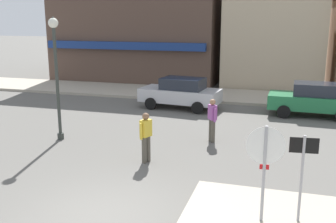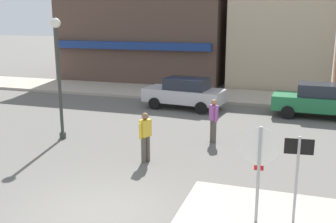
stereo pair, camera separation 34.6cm
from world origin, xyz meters
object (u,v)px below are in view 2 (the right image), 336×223
object	(u,v)px
stop_sign	(259,162)
one_way_sign	(297,171)
parked_car_nearest	(185,93)
pedestrian_crossing_near	(213,119)
pedestrian_crossing_far	(145,136)
parked_car_second	(319,100)
lamp_post	(58,61)

from	to	relation	value
stop_sign	one_way_sign	size ratio (longest dim) A/B	1.10
parked_car_nearest	pedestrian_crossing_near	world-z (taller)	pedestrian_crossing_near
one_way_sign	pedestrian_crossing_far	size ratio (longest dim) A/B	1.30
parked_car_nearest	pedestrian_crossing_far	world-z (taller)	pedestrian_crossing_far
stop_sign	parked_car_second	world-z (taller)	stop_sign
lamp_post	pedestrian_crossing_near	bearing A→B (deg)	13.67
one_way_sign	parked_car_second	xyz separation A→B (m)	(0.91, 10.74, -0.52)
one_way_sign	parked_car_nearest	world-z (taller)	one_way_sign
parked_car_second	lamp_post	bearing A→B (deg)	-145.07
parked_car_second	pedestrian_crossing_far	distance (m)	9.61
one_way_sign	pedestrian_crossing_far	bearing A→B (deg)	148.06
stop_sign	pedestrian_crossing_near	distance (m)	6.16
pedestrian_crossing_near	pedestrian_crossing_far	xyz separation A→B (m)	(-1.62, -2.70, 0.00)
pedestrian_crossing_far	pedestrian_crossing_near	bearing A→B (deg)	59.06
parked_car_nearest	one_way_sign	bearing A→B (deg)	-62.78
parked_car_second	pedestrian_crossing_far	xyz separation A→B (m)	(-5.46, -7.91, 0.06)
parked_car_nearest	pedestrian_crossing_far	size ratio (longest dim) A/B	2.59
parked_car_second	parked_car_nearest	bearing A→B (deg)	-178.60
stop_sign	parked_car_nearest	world-z (taller)	stop_sign
pedestrian_crossing_far	stop_sign	bearing A→B (deg)	-38.90
one_way_sign	pedestrian_crossing_far	distance (m)	5.37
stop_sign	parked_car_second	size ratio (longest dim) A/B	0.57
one_way_sign	parked_car_nearest	xyz separation A→B (m)	(-5.44, 10.58, -0.52)
lamp_post	parked_car_nearest	bearing A→B (deg)	64.71
stop_sign	pedestrian_crossing_far	bearing A→B (deg)	141.10
pedestrian_crossing_far	lamp_post	bearing A→B (deg)	160.94
pedestrian_crossing_far	one_way_sign	bearing A→B (deg)	-31.94
pedestrian_crossing_near	stop_sign	bearing A→B (deg)	-69.52
lamp_post	parked_car_nearest	xyz separation A→B (m)	(3.02, 6.40, -2.15)
lamp_post	pedestrian_crossing_far	xyz separation A→B (m)	(3.92, -1.36, -2.09)
parked_car_second	pedestrian_crossing_near	world-z (taller)	pedestrian_crossing_near
one_way_sign	lamp_post	world-z (taller)	lamp_post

